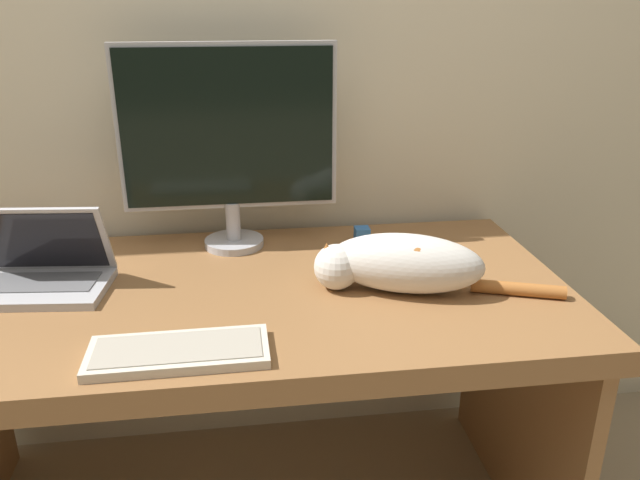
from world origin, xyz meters
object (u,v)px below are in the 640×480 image
external_keyboard (179,352)px  cat (399,263)px  monitor (229,138)px  laptop (43,273)px

external_keyboard → cat: 0.55m
monitor → external_keyboard: monitor is taller
cat → monitor: bearing=157.4°
monitor → laptop: bearing=-153.8°
monitor → cat: bearing=-41.6°
external_keyboard → cat: (0.50, 0.23, 0.06)m
laptop → cat: bearing=-2.3°
monitor → external_keyboard: size_ratio=1.64×
monitor → cat: (0.39, -0.34, -0.23)m
laptop → cat: laptop is taller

